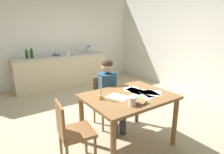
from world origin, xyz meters
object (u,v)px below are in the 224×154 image
(chair_at_table, at_px, (105,98))
(coffee_mug, at_px, (133,101))
(stovetop_kettle, at_px, (89,49))
(dining_table, at_px, (128,103))
(sink_unit, at_px, (73,53))
(teacup_on_counter, at_px, (68,53))
(bottle_oil, at_px, (27,54))
(candlestick, at_px, (101,93))
(mixing_bowl, at_px, (56,54))
(book_magazine, at_px, (140,100))
(book_cookery, at_px, (138,102))
(wine_glass_by_kettle, at_px, (56,51))
(wine_glass_near_sink, at_px, (60,51))
(person_seated, at_px, (109,90))
(chair_side_empty, at_px, (72,131))
(bottle_vinegar, at_px, (32,54))

(chair_at_table, xyz_separation_m, coffee_mug, (-0.25, -1.01, 0.35))
(chair_at_table, height_order, stovetop_kettle, stovetop_kettle)
(dining_table, bearing_deg, sink_unit, 79.63)
(chair_at_table, bearing_deg, teacup_on_counter, 82.30)
(chair_at_table, distance_m, coffee_mug, 1.10)
(chair_at_table, relative_size, bottle_oil, 3.50)
(candlestick, bearing_deg, mixing_bowl, 81.29)
(book_magazine, relative_size, teacup_on_counter, 2.21)
(book_cookery, bearing_deg, dining_table, 54.94)
(coffee_mug, height_order, wine_glass_by_kettle, wine_glass_by_kettle)
(book_cookery, bearing_deg, wine_glass_by_kettle, 65.66)
(stovetop_kettle, bearing_deg, wine_glass_near_sink, 169.95)
(mixing_bowl, distance_m, wine_glass_near_sink, 0.26)
(teacup_on_counter, bearing_deg, bottle_oil, 175.68)
(person_seated, height_order, wine_glass_by_kettle, person_seated)
(person_seated, xyz_separation_m, chair_side_empty, (-0.92, -0.55, -0.18))
(coffee_mug, bearing_deg, sink_unit, 77.63)
(bottle_oil, bearing_deg, stovetop_kettle, 2.21)
(stovetop_kettle, bearing_deg, bottle_oil, -177.79)
(bottle_vinegar, relative_size, wine_glass_near_sink, 1.68)
(dining_table, height_order, teacup_on_counter, teacup_on_counter)
(chair_side_empty, height_order, coffee_mug, coffee_mug)
(coffee_mug, xyz_separation_m, wine_glass_near_sink, (0.46, 3.76, 0.18))
(book_cookery, height_order, mixing_bowl, mixing_bowl)
(dining_table, bearing_deg, chair_side_empty, 179.36)
(person_seated, height_order, book_magazine, person_seated)
(wine_glass_by_kettle, bearing_deg, mixing_bowl, -111.04)
(book_magazine, bearing_deg, person_seated, 104.05)
(dining_table, distance_m, wine_glass_by_kettle, 3.48)
(stovetop_kettle, bearing_deg, chair_side_empty, -121.04)
(sink_unit, distance_m, mixing_bowl, 0.51)
(person_seated, relative_size, book_cookery, 6.01)
(sink_unit, height_order, bottle_oil, bottle_oil)
(book_magazine, bearing_deg, stovetop_kettle, 90.56)
(dining_table, height_order, wine_glass_near_sink, wine_glass_near_sink)
(dining_table, xyz_separation_m, candlestick, (-0.39, 0.10, 0.20))
(chair_at_table, relative_size, stovetop_kettle, 3.91)
(wine_glass_near_sink, bearing_deg, candlestick, -101.22)
(dining_table, bearing_deg, chair_at_table, 84.97)
(chair_at_table, relative_size, sink_unit, 2.39)
(mixing_bowl, height_order, stovetop_kettle, stovetop_kettle)
(chair_side_empty, height_order, sink_unit, sink_unit)
(coffee_mug, relative_size, bottle_vinegar, 0.50)
(chair_side_empty, xyz_separation_m, teacup_on_counter, (1.26, 3.15, 0.46))
(bottle_oil, xyz_separation_m, teacup_on_counter, (1.07, -0.08, -0.05))
(book_magazine, height_order, bottle_vinegar, bottle_vinegar)
(person_seated, bearing_deg, teacup_on_counter, 82.49)
(bottle_oil, relative_size, bottle_vinegar, 0.95)
(bottle_vinegar, distance_m, wine_glass_near_sink, 0.84)
(chair_at_table, height_order, wine_glass_near_sink, wine_glass_near_sink)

